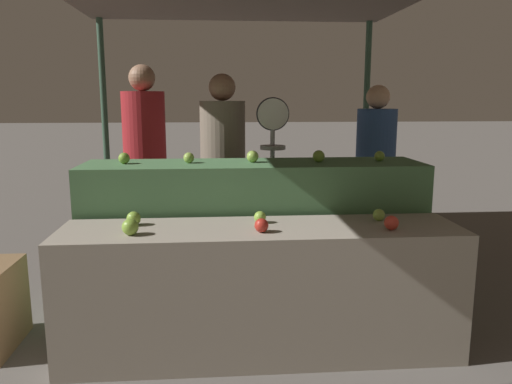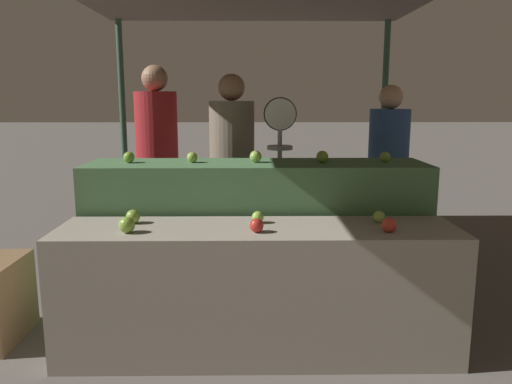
% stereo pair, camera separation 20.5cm
% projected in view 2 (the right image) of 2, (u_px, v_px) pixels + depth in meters
% --- Properties ---
extents(ground_plane, '(60.00, 60.00, 0.00)m').
position_uv_depth(ground_plane, '(258.00, 350.00, 3.00)').
color(ground_plane, '#59544F').
extents(display_counter_front, '(2.30, 0.55, 0.76)m').
position_uv_depth(display_counter_front, '(258.00, 290.00, 2.93)').
color(display_counter_front, gray).
rests_on(display_counter_front, ground_plane).
extents(display_counter_back, '(2.30, 0.55, 1.06)m').
position_uv_depth(display_counter_back, '(257.00, 238.00, 3.49)').
color(display_counter_back, '#4C7A4C').
rests_on(display_counter_back, ground_plane).
extents(apple_front_0, '(0.09, 0.09, 0.09)m').
position_uv_depth(apple_front_0, '(127.00, 225.00, 2.73)').
color(apple_front_0, '#7AA338').
rests_on(apple_front_0, display_counter_front).
extents(apple_front_1, '(0.08, 0.08, 0.08)m').
position_uv_depth(apple_front_1, '(257.00, 225.00, 2.74)').
color(apple_front_1, '#AD281E').
rests_on(apple_front_1, display_counter_front).
extents(apple_front_2, '(0.08, 0.08, 0.08)m').
position_uv_depth(apple_front_2, '(389.00, 225.00, 2.74)').
color(apple_front_2, red).
rests_on(apple_front_2, display_counter_front).
extents(apple_front_3, '(0.08, 0.08, 0.08)m').
position_uv_depth(apple_front_3, '(133.00, 217.00, 2.94)').
color(apple_front_3, '#7AA338').
rests_on(apple_front_3, display_counter_front).
extents(apple_front_4, '(0.07, 0.07, 0.07)m').
position_uv_depth(apple_front_4, '(258.00, 217.00, 2.95)').
color(apple_front_4, '#84AD3D').
rests_on(apple_front_4, display_counter_front).
extents(apple_front_5, '(0.07, 0.07, 0.07)m').
position_uv_depth(apple_front_5, '(379.00, 217.00, 2.95)').
color(apple_front_5, '#8EB247').
rests_on(apple_front_5, display_counter_front).
extents(apple_back_0, '(0.08, 0.08, 0.08)m').
position_uv_depth(apple_back_0, '(129.00, 157.00, 3.37)').
color(apple_back_0, '#7AA338').
rests_on(apple_back_0, display_counter_back).
extents(apple_back_1, '(0.07, 0.07, 0.07)m').
position_uv_depth(apple_back_1, '(192.00, 157.00, 3.39)').
color(apple_back_1, '#8EB247').
rests_on(apple_back_1, display_counter_back).
extents(apple_back_2, '(0.08, 0.08, 0.08)m').
position_uv_depth(apple_back_2, '(256.00, 156.00, 3.40)').
color(apple_back_2, '#8EB247').
rests_on(apple_back_2, display_counter_back).
extents(apple_back_3, '(0.08, 0.08, 0.08)m').
position_uv_depth(apple_back_3, '(322.00, 157.00, 3.38)').
color(apple_back_3, '#7AA338').
rests_on(apple_back_3, display_counter_back).
extents(apple_back_4, '(0.07, 0.07, 0.07)m').
position_uv_depth(apple_back_4, '(385.00, 157.00, 3.41)').
color(apple_back_4, '#7AA338').
rests_on(apple_back_4, display_counter_back).
extents(produce_scale, '(0.26, 0.20, 1.50)m').
position_uv_depth(produce_scale, '(280.00, 152.00, 3.92)').
color(produce_scale, '#99999E').
rests_on(produce_scale, ground_plane).
extents(person_vendor_at_scale, '(0.48, 0.48, 1.69)m').
position_uv_depth(person_vendor_at_scale, '(232.00, 160.00, 4.24)').
color(person_vendor_at_scale, '#2D2D38').
rests_on(person_vendor_at_scale, ground_plane).
extents(person_customer_left, '(0.44, 0.44, 1.79)m').
position_uv_depth(person_customer_left, '(157.00, 149.00, 4.59)').
color(person_customer_left, '#2D2D38').
rests_on(person_customer_left, ground_plane).
extents(person_customer_right, '(0.45, 0.45, 1.61)m').
position_uv_depth(person_customer_right, '(388.00, 162.00, 4.49)').
color(person_customer_right, '#2D2D38').
rests_on(person_customer_right, ground_plane).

